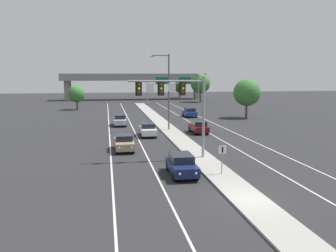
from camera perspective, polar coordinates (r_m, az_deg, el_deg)
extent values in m
plane|color=#28282B|center=(22.74, 12.56, -11.43)|extent=(260.00, 260.00, 0.00)
cube|color=#9E9B93|center=(39.40, 2.67, -2.78)|extent=(2.40, 110.00, 0.15)
cube|color=silver|center=(45.56, -5.01, -1.40)|extent=(0.14, 100.00, 0.01)
cube|color=silver|center=(47.23, 6.44, -1.08)|extent=(0.14, 100.00, 0.01)
cube|color=silver|center=(45.42, -9.16, -1.50)|extent=(0.14, 100.00, 0.01)
cube|color=silver|center=(48.25, 10.20, -0.96)|extent=(0.14, 100.00, 0.01)
cylinder|color=gray|center=(32.37, 5.58, 1.38)|extent=(0.24, 0.24, 7.20)
cylinder|color=gray|center=(31.44, -0.27, 7.07)|extent=(6.68, 0.16, 0.16)
cube|color=black|center=(31.76, 2.28, 5.90)|extent=(0.56, 0.06, 1.20)
cube|color=#38330F|center=(31.72, 2.30, 5.90)|extent=(0.32, 0.32, 1.00)
sphere|color=#282828|center=(31.54, 2.37, 6.47)|extent=(0.22, 0.22, 0.22)
sphere|color=#F2A819|center=(31.56, 2.36, 5.89)|extent=(0.22, 0.22, 0.22)
sphere|color=#282828|center=(31.57, 2.36, 5.31)|extent=(0.22, 0.22, 0.22)
cube|color=black|center=(31.42, -1.14, 5.88)|extent=(0.56, 0.06, 1.20)
cube|color=#38330F|center=(31.38, -1.13, 5.88)|extent=(0.32, 0.32, 1.00)
sphere|color=#282828|center=(31.20, -1.09, 6.46)|extent=(0.22, 0.22, 0.22)
sphere|color=#F2A819|center=(31.21, -1.08, 5.87)|extent=(0.22, 0.22, 0.22)
sphere|color=#282828|center=(31.23, -1.08, 5.28)|extent=(0.22, 0.22, 0.22)
cube|color=black|center=(31.20, -4.63, 5.84)|extent=(0.56, 0.06, 1.20)
cube|color=#38330F|center=(31.16, -4.62, 5.84)|extent=(0.32, 0.32, 1.00)
sphere|color=#282828|center=(30.98, -4.60, 6.42)|extent=(0.22, 0.22, 0.22)
sphere|color=#F2A819|center=(30.99, -4.59, 5.83)|extent=(0.22, 0.22, 0.22)
sphere|color=#282828|center=(31.00, -4.59, 5.24)|extent=(0.22, 0.22, 0.22)
cube|color=white|center=(31.51, 0.60, 6.07)|extent=(0.70, 0.04, 0.70)
cube|color=white|center=(31.23, -2.87, 6.04)|extent=(0.70, 0.04, 0.70)
cylinder|color=gray|center=(27.42, 8.48, -5.21)|extent=(0.08, 0.08, 2.20)
cube|color=white|center=(27.23, 8.53, -3.69)|extent=(0.60, 0.03, 0.60)
cube|color=black|center=(27.21, 8.55, -3.70)|extent=(0.12, 0.01, 0.44)
cylinder|color=#4C4C51|center=(48.47, 0.13, 5.33)|extent=(0.20, 0.20, 10.00)
cylinder|color=#4C4C51|center=(48.30, -1.18, 11.01)|extent=(2.20, 0.12, 0.12)
cube|color=#B7B7B2|center=(48.14, -2.50, 10.84)|extent=(0.56, 0.28, 0.20)
cube|color=#141E4C|center=(27.43, 2.17, -6.37)|extent=(1.84, 4.42, 0.70)
cube|color=black|center=(27.49, 2.08, -4.99)|extent=(1.60, 2.39, 0.56)
sphere|color=#EAE5C6|center=(25.48, 4.42, -7.41)|extent=(0.18, 0.18, 0.18)
sphere|color=#EAE5C6|center=(25.24, 1.85, -7.54)|extent=(0.18, 0.18, 0.18)
cylinder|color=black|center=(26.27, 4.54, -7.83)|extent=(0.23, 0.64, 0.64)
cylinder|color=black|center=(25.95, 1.07, -8.01)|extent=(0.23, 0.64, 0.64)
cylinder|color=black|center=(29.09, 3.13, -6.24)|extent=(0.23, 0.64, 0.64)
cylinder|color=black|center=(28.81, 0.00, -6.37)|extent=(0.23, 0.64, 0.64)
cube|color=tan|center=(36.37, -6.93, -2.80)|extent=(1.89, 4.44, 0.70)
cube|color=black|center=(36.47, -6.97, -1.76)|extent=(1.63, 2.41, 0.56)
sphere|color=#EAE5C6|center=(34.27, -5.72, -3.37)|extent=(0.18, 0.18, 0.18)
sphere|color=#EAE5C6|center=(34.19, -7.65, -3.43)|extent=(0.18, 0.18, 0.18)
cylinder|color=black|center=(35.04, -5.45, -3.78)|extent=(0.23, 0.64, 0.64)
cylinder|color=black|center=(34.93, -8.07, -3.86)|extent=(0.23, 0.64, 0.64)
cylinder|color=black|center=(37.96, -5.87, -2.86)|extent=(0.23, 0.64, 0.64)
cylinder|color=black|center=(37.87, -8.29, -2.93)|extent=(0.23, 0.64, 0.64)
cube|color=silver|center=(44.52, -3.17, -0.73)|extent=(1.88, 4.43, 0.70)
cube|color=black|center=(44.65, -3.20, 0.11)|extent=(1.63, 2.41, 0.56)
sphere|color=#EAE5C6|center=(42.43, -2.12, -1.10)|extent=(0.18, 0.18, 0.18)
sphere|color=#EAE5C6|center=(42.32, -3.67, -1.14)|extent=(0.18, 0.18, 0.18)
cylinder|color=black|center=(43.19, -1.92, -1.47)|extent=(0.23, 0.64, 0.64)
cylinder|color=black|center=(43.04, -4.04, -1.52)|extent=(0.23, 0.64, 0.64)
cylinder|color=black|center=(46.13, -2.35, -0.86)|extent=(0.23, 0.64, 0.64)
cylinder|color=black|center=(45.99, -4.34, -0.90)|extent=(0.23, 0.64, 0.64)
cube|color=#B7B7BC|center=(53.95, -7.53, 0.77)|extent=(1.91, 4.44, 0.70)
cube|color=black|center=(54.09, -7.55, 1.46)|extent=(1.64, 2.42, 0.56)
sphere|color=#EAE5C6|center=(51.79, -6.87, 0.53)|extent=(0.18, 0.18, 0.18)
sphere|color=#EAE5C6|center=(51.78, -8.14, 0.50)|extent=(0.18, 0.18, 0.18)
cylinder|color=black|center=(52.52, -6.63, 0.20)|extent=(0.24, 0.65, 0.64)
cylinder|color=black|center=(52.50, -8.38, 0.17)|extent=(0.24, 0.65, 0.64)
cylinder|color=black|center=(55.49, -6.72, 0.63)|extent=(0.24, 0.65, 0.64)
cylinder|color=black|center=(55.48, -8.37, 0.59)|extent=(0.24, 0.65, 0.64)
cube|color=#5B0F14|center=(46.95, 4.79, -0.29)|extent=(1.84, 4.42, 0.70)
cube|color=black|center=(46.65, 4.87, 0.44)|extent=(1.61, 2.39, 0.56)
sphere|color=#EAE5C6|center=(48.91, 3.53, 0.13)|extent=(0.18, 0.18, 0.18)
sphere|color=#EAE5C6|center=(49.18, 4.84, 0.15)|extent=(0.18, 0.18, 0.18)
cylinder|color=black|center=(48.27, 3.44, -0.46)|extent=(0.23, 0.64, 0.64)
cylinder|color=black|center=(48.64, 5.28, -0.42)|extent=(0.23, 0.64, 0.64)
cylinder|color=black|center=(45.38, 4.26, -1.02)|extent=(0.23, 0.64, 0.64)
cylinder|color=black|center=(45.77, 6.21, -0.97)|extent=(0.23, 0.64, 0.64)
cube|color=navy|center=(64.72, 3.40, 2.05)|extent=(1.84, 4.42, 0.70)
cube|color=black|center=(64.44, 3.45, 2.59)|extent=(1.61, 2.39, 0.56)
sphere|color=#EAE5C6|center=(66.69, 2.47, 2.28)|extent=(0.18, 0.18, 0.18)
sphere|color=#EAE5C6|center=(66.95, 3.44, 2.30)|extent=(0.18, 0.18, 0.18)
cylinder|color=black|center=(66.03, 2.41, 1.87)|extent=(0.23, 0.64, 0.64)
cylinder|color=black|center=(66.39, 3.76, 1.90)|extent=(0.23, 0.64, 0.64)
cylinder|color=black|center=(63.12, 3.01, 1.58)|extent=(0.23, 0.64, 0.64)
cylinder|color=black|center=(63.50, 4.41, 1.61)|extent=(0.23, 0.64, 0.64)
cylinder|color=gray|center=(90.00, -3.29, 5.74)|extent=(0.28, 0.28, 7.50)
cylinder|color=gray|center=(92.35, 4.80, 5.78)|extent=(0.28, 0.28, 7.50)
cube|color=gray|center=(90.88, 0.81, 7.89)|extent=(13.00, 0.36, 0.70)
cube|color=#0F6033|center=(90.22, -0.97, 7.12)|extent=(3.20, 0.08, 1.70)
cube|color=#0F6033|center=(91.26, 2.61, 7.13)|extent=(3.20, 0.08, 1.70)
cube|color=gray|center=(108.61, -5.32, 7.42)|extent=(42.40, 6.40, 1.10)
cube|color=gray|center=(105.62, -5.20, 7.95)|extent=(42.40, 0.36, 0.90)
cube|color=gray|center=(108.94, -15.46, 5.39)|extent=(1.80, 2.40, 5.65)
cube|color=gray|center=(111.82, 4.61, 5.72)|extent=(1.80, 2.40, 5.65)
cylinder|color=#4C3823|center=(116.69, 1.79, 4.96)|extent=(0.36, 0.36, 2.06)
sphere|color=#387533|center=(116.58, 1.79, 6.20)|extent=(3.76, 3.76, 3.76)
cylinder|color=#4C3823|center=(98.86, 5.08, 4.60)|extent=(0.36, 0.36, 2.91)
sphere|color=#387533|center=(98.71, 5.11, 6.68)|extent=(5.31, 5.31, 5.31)
cylinder|color=#4C3823|center=(64.23, 12.19, 2.37)|extent=(0.36, 0.36, 2.54)
sphere|color=#387533|center=(64.00, 12.28, 5.16)|extent=(4.65, 4.65, 4.65)
cylinder|color=#4C3823|center=(79.77, -14.07, 3.19)|extent=(0.36, 0.36, 1.93)
sphere|color=#387533|center=(79.60, -14.13, 4.89)|extent=(3.53, 3.53, 3.53)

